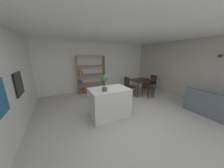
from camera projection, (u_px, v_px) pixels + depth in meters
The scene contains 14 objects.
ground_plane at pixel (121, 114), 3.71m from camera, with size 9.34×9.34×0.00m, color beige.
ceiling_slab at pixel (123, 30), 3.04m from camera, with size 6.79×6.19×0.06m.
back_partition at pixel (93, 67), 6.02m from camera, with size 6.79×0.06×2.59m, color white.
right_partition_gray at pixel (186, 70), 4.84m from camera, with size 0.06×6.19×2.59m, color #B2ADA3.
built_in_oven at pixel (19, 84), 2.75m from camera, with size 0.06×0.57×0.58m.
kitchen_island at pixel (109, 102), 3.53m from camera, with size 1.22×0.80×0.92m, color silver.
potted_plant_on_island at pixel (105, 82), 3.12m from camera, with size 0.18×0.18×0.47m.
open_bookshelf at pixel (89, 76), 5.75m from camera, with size 1.46×0.33×1.92m.
dining_table at pixel (141, 81), 5.50m from camera, with size 1.07×0.84×0.74m.
dining_chair_near at pixel (147, 86), 5.15m from camera, with size 0.45×0.45×0.87m.
dining_chair_island_side at pixel (128, 85), 5.21m from camera, with size 0.44×0.48×0.94m.
dining_chair_window_side at pixel (152, 82), 5.86m from camera, with size 0.47×0.42×0.92m.
sofa at pixel (221, 110), 3.42m from camera, with size 0.89×1.89×0.81m.
wall_sconce_back at pixel (220, 56), 3.73m from camera, with size 0.10×0.10×0.10m.
Camera 1 is at (-1.76, -2.83, 1.94)m, focal length 17.48 mm.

